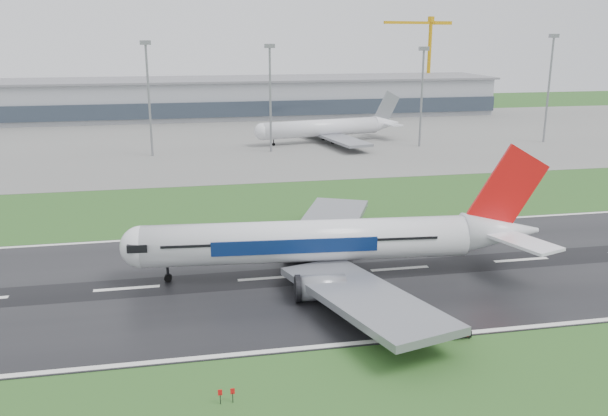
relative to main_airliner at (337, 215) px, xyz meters
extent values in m
plane|color=#244F1D|center=(-9.96, 0.45, -9.16)|extent=(520.00, 520.00, 0.00)
cube|color=black|center=(-9.96, 0.45, -9.11)|extent=(400.00, 45.00, 0.10)
cube|color=slate|center=(-9.96, 125.45, -9.12)|extent=(400.00, 130.00, 0.08)
cube|color=gray|center=(-9.96, 185.45, -1.66)|extent=(240.00, 36.00, 15.00)
cylinder|color=gray|center=(-29.58, 100.45, 6.37)|extent=(0.64, 0.64, 31.06)
cylinder|color=gray|center=(4.88, 100.45, 5.85)|extent=(0.64, 0.64, 30.03)
cylinder|color=gray|center=(51.51, 100.45, 5.37)|extent=(0.64, 0.64, 29.06)
cylinder|color=gray|center=(93.96, 100.45, 7.18)|extent=(0.64, 0.64, 32.69)
camera|label=1|loc=(-21.57, -85.44, 25.59)|focal=37.69mm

